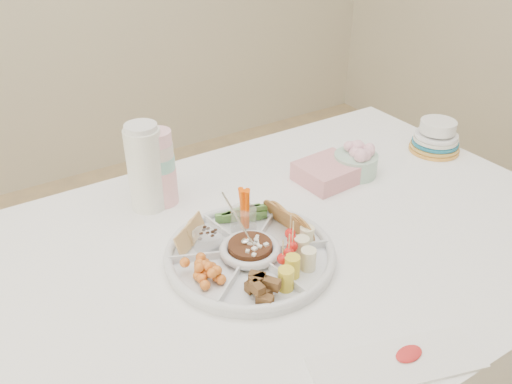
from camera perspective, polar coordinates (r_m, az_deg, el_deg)
dining_table at (r=1.56m, az=2.55°, el=-16.37°), size 1.52×1.02×0.76m
party_tray at (r=1.23m, az=-0.61°, el=-6.35°), size 0.50×0.50×0.04m
bean_dip at (r=1.22m, az=-0.62°, el=-6.07°), size 0.13×0.13×0.04m
tortillas at (r=1.29m, az=3.89°, el=-3.32°), size 0.14×0.14×0.06m
carrot_cucumber at (r=1.31m, az=-1.52°, el=-1.49°), size 0.16×0.16×0.11m
pita_raisins at (r=1.26m, az=-6.17°, el=-4.28°), size 0.13×0.13×0.05m
cherries at (r=1.16m, az=-5.66°, el=-8.28°), size 0.13×0.13×0.04m
granola_chunks at (r=1.12m, az=0.45°, el=-9.79°), size 0.12×0.12×0.04m
banana_tomato at (r=1.18m, az=5.34°, el=-6.25°), size 0.14×0.14×0.09m
cup_stack at (r=1.41m, az=-10.09°, el=2.86°), size 0.10×0.10×0.22m
thermos at (r=1.40m, az=-11.58°, el=2.67°), size 0.11×0.11×0.24m
flower_bowl at (r=1.58m, az=10.47°, el=3.38°), size 0.15×0.15×0.09m
napkin_stack at (r=1.54m, az=7.59°, el=2.08°), size 0.17×0.15×0.05m
plate_stack at (r=1.78m, az=18.44°, el=5.57°), size 0.18×0.18×0.10m
placemat at (r=1.05m, az=14.58°, el=-17.04°), size 0.33×0.20×0.01m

